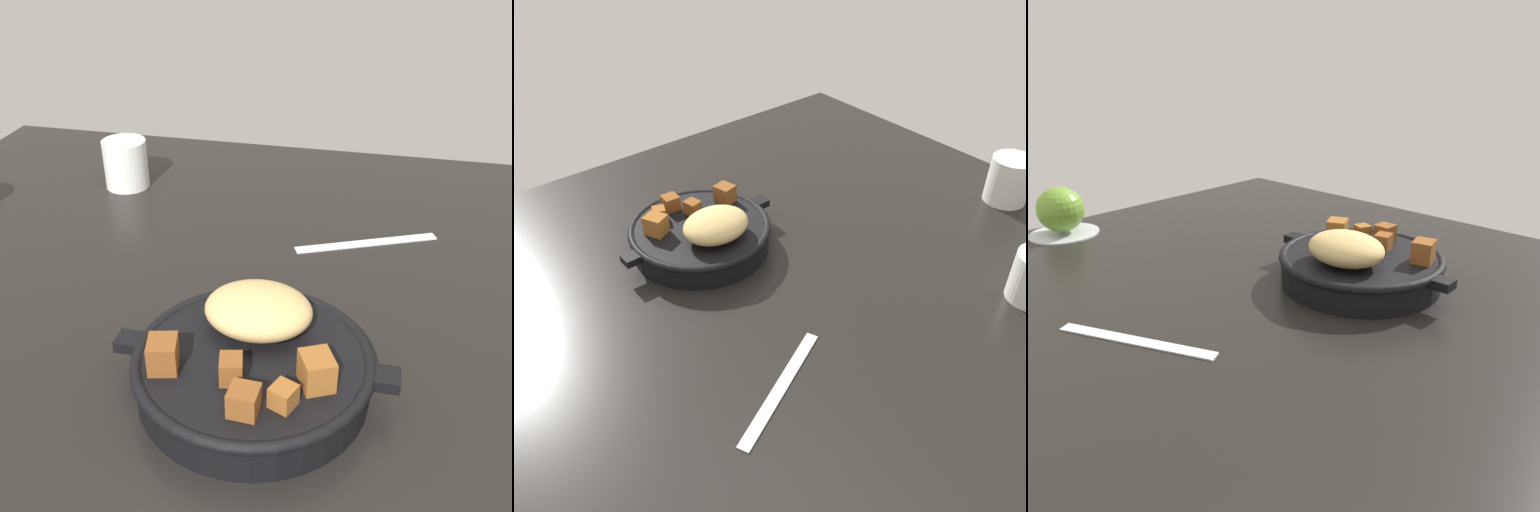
% 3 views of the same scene
% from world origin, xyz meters
% --- Properties ---
extents(ground_plane, '(1.20, 1.00, 0.02)m').
position_xyz_m(ground_plane, '(0.00, 0.00, -0.01)').
color(ground_plane, black).
extents(cast_iron_skillet, '(0.27, 0.23, 0.08)m').
position_xyz_m(cast_iron_skillet, '(0.02, -0.13, 0.03)').
color(cast_iron_skillet, black).
rests_on(cast_iron_skillet, ground_plane).
extents(butter_knife, '(0.19, 0.09, 0.00)m').
position_xyz_m(butter_knife, '(0.11, 0.17, 0.00)').
color(butter_knife, silver).
rests_on(butter_knife, ground_plane).
extents(white_creamer_pitcher, '(0.07, 0.07, 0.08)m').
position_xyz_m(white_creamer_pitcher, '(-0.28, 0.28, 0.04)').
color(white_creamer_pitcher, white).
rests_on(white_creamer_pitcher, ground_plane).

